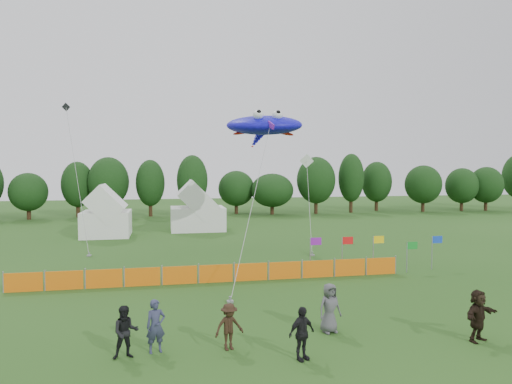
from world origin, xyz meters
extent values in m
plane|color=#234C16|center=(0.00, 0.00, 0.00)|extent=(160.00, 160.00, 0.00)
cylinder|color=#382314|center=(-21.24, 44.50, 0.96)|extent=(0.50, 0.50, 1.91)
ellipsoid|color=black|center=(-21.24, 44.50, 3.45)|extent=(4.61, 4.61, 4.30)
cylinder|color=#382314|center=(-15.73, 46.21, 1.19)|extent=(0.50, 0.50, 2.38)
ellipsoid|color=black|center=(-15.73, 46.21, 4.30)|extent=(4.09, 4.09, 5.35)
cylinder|color=#382314|center=(-11.75, 45.39, 1.29)|extent=(0.50, 0.50, 2.57)
ellipsoid|color=black|center=(-11.75, 45.39, 4.64)|extent=(5.20, 5.20, 5.79)
cylinder|color=#382314|center=(-6.44, 45.32, 1.23)|extent=(0.50, 0.50, 2.46)
ellipsoid|color=black|center=(-6.44, 45.32, 4.45)|extent=(3.78, 3.78, 5.55)
cylinder|color=#382314|center=(-0.99, 43.92, 1.33)|extent=(0.50, 0.50, 2.66)
ellipsoid|color=black|center=(-0.99, 43.92, 4.81)|extent=(4.05, 4.05, 5.99)
cylinder|color=#382314|center=(5.28, 46.53, 0.99)|extent=(0.50, 0.50, 1.98)
ellipsoid|color=black|center=(5.28, 46.53, 3.58)|extent=(5.06, 5.06, 4.46)
cylinder|color=#382314|center=(9.99, 44.56, 0.93)|extent=(0.50, 0.50, 1.86)
ellipsoid|color=black|center=(9.99, 44.56, 3.35)|extent=(5.86, 5.86, 4.18)
cylinder|color=#382314|center=(16.28, 44.38, 1.31)|extent=(0.50, 0.50, 2.62)
ellipsoid|color=black|center=(16.28, 44.38, 4.73)|extent=(5.41, 5.41, 5.89)
cylinder|color=#382314|center=(21.78, 44.99, 1.39)|extent=(0.50, 0.50, 2.78)
ellipsoid|color=black|center=(21.78, 44.99, 5.02)|extent=(3.67, 3.67, 6.26)
cylinder|color=#382314|center=(26.67, 46.88, 1.21)|extent=(0.50, 0.50, 2.42)
ellipsoid|color=black|center=(26.67, 46.88, 4.36)|extent=(4.46, 4.46, 5.44)
cylinder|color=#382314|center=(32.69, 44.13, 1.12)|extent=(0.50, 0.50, 2.24)
ellipsoid|color=black|center=(32.69, 44.13, 4.04)|extent=(5.26, 5.26, 5.03)
cylinder|color=#382314|center=(39.09, 44.15, 1.05)|extent=(0.50, 0.50, 2.10)
ellipsoid|color=black|center=(39.09, 44.15, 3.80)|extent=(4.74, 4.74, 4.73)
cylinder|color=#382314|center=(42.84, 43.69, 1.08)|extent=(0.50, 0.50, 2.16)
ellipsoid|color=black|center=(42.84, 43.69, 3.91)|extent=(4.88, 4.88, 4.87)
cube|color=white|center=(-9.96, 27.95, 1.19)|extent=(4.32, 4.32, 2.38)
cube|color=white|center=(-1.25, 30.55, 1.20)|extent=(5.44, 4.35, 2.39)
cube|color=orange|center=(-11.78, 8.61, 0.50)|extent=(1.90, 0.06, 1.00)
cube|color=orange|center=(-9.78, 8.61, 0.50)|extent=(1.90, 0.06, 1.00)
cube|color=orange|center=(-7.78, 8.61, 0.50)|extent=(1.90, 0.06, 1.00)
cube|color=orange|center=(-5.78, 8.61, 0.50)|extent=(1.90, 0.06, 1.00)
cube|color=orange|center=(-3.78, 8.61, 0.50)|extent=(1.90, 0.06, 1.00)
cube|color=orange|center=(-1.78, 8.61, 0.50)|extent=(1.90, 0.06, 1.00)
cube|color=orange|center=(0.22, 8.61, 0.50)|extent=(1.90, 0.06, 1.00)
cube|color=orange|center=(2.22, 8.61, 0.50)|extent=(1.90, 0.06, 1.00)
cube|color=orange|center=(4.22, 8.61, 0.50)|extent=(1.90, 0.06, 1.00)
cube|color=orange|center=(6.22, 8.61, 0.50)|extent=(1.90, 0.06, 1.00)
cube|color=orange|center=(8.22, 8.61, 0.50)|extent=(1.90, 0.06, 1.00)
cylinder|color=gray|center=(4.00, 9.38, 1.12)|extent=(0.06, 0.06, 2.23)
cube|color=purple|center=(4.35, 9.38, 2.01)|extent=(0.70, 0.02, 0.45)
cylinder|color=gray|center=(6.00, 9.28, 1.12)|extent=(0.06, 0.06, 2.23)
cube|color=red|center=(6.35, 9.28, 2.01)|extent=(0.70, 0.02, 0.45)
cylinder|color=gray|center=(8.00, 9.21, 1.12)|extent=(0.06, 0.06, 2.24)
cube|color=yellow|center=(8.35, 9.21, 2.01)|extent=(0.70, 0.02, 0.45)
cylinder|color=gray|center=(10.00, 8.74, 0.94)|extent=(0.06, 0.06, 1.88)
cube|color=#148C26|center=(10.35, 8.74, 1.66)|extent=(0.70, 0.02, 0.45)
cylinder|color=gray|center=(12.00, 9.21, 1.06)|extent=(0.06, 0.06, 2.11)
cube|color=blue|center=(12.35, 9.21, 1.89)|extent=(0.70, 0.02, 0.45)
imported|color=#303350|center=(-4.89, -0.68, 0.93)|extent=(0.77, 0.60, 1.85)
imported|color=black|center=(-5.88, -0.99, 0.89)|extent=(0.94, 0.78, 1.79)
imported|color=black|center=(-2.36, -0.95, 0.83)|extent=(1.19, 0.88, 1.65)
imported|color=black|center=(-0.10, -2.28, 0.90)|extent=(1.14, 0.83, 1.80)
imported|color=#4F4E54|center=(1.73, -0.02, 0.96)|extent=(1.05, 0.80, 1.93)
imported|color=black|center=(6.78, -1.98, 0.96)|extent=(1.87, 1.23, 1.93)
ellipsoid|color=#1711F0|center=(2.95, 17.55, 9.69)|extent=(6.73, 5.74, 2.03)
sphere|color=white|center=(2.22, 16.29, 10.31)|extent=(0.81, 0.81, 0.81)
sphere|color=white|center=(3.67, 16.29, 10.31)|extent=(0.81, 0.81, 0.81)
ellipsoid|color=red|center=(1.40, 17.74, 9.15)|extent=(1.70, 0.74, 0.27)
ellipsoid|color=red|center=(4.49, 17.74, 9.15)|extent=(1.70, 0.74, 0.27)
cube|color=purple|center=(2.95, 15.32, 9.49)|extent=(0.37, 0.96, 0.70)
cylinder|color=#A5A5A5|center=(0.71, 10.13, 4.69)|extent=(4.51, 11.04, 9.41)
cube|color=gray|center=(-1.53, 4.63, 0.05)|extent=(0.30, 0.30, 0.10)
cube|color=white|center=(8.71, 24.99, 7.10)|extent=(1.34, 0.37, 1.34)
cylinder|color=#A5A5A5|center=(7.36, 19.99, 3.55)|extent=(2.74, 10.01, 7.12)
cube|color=gray|center=(6.00, 15.00, 0.05)|extent=(0.30, 0.30, 0.10)
cube|color=black|center=(-13.13, 26.92, 11.86)|extent=(0.77, 0.23, 0.77)
cylinder|color=#A5A5A5|center=(-11.56, 22.46, 5.93)|extent=(3.16, 8.95, 11.88)
cube|color=gray|center=(-10.00, 18.00, 0.05)|extent=(0.30, 0.30, 0.10)
camera|label=1|loc=(-4.52, -16.62, 6.41)|focal=32.00mm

